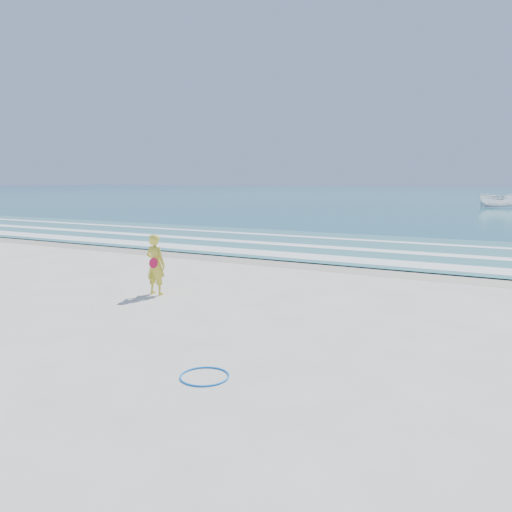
% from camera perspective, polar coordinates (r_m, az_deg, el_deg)
% --- Properties ---
extents(ground, '(400.00, 400.00, 0.00)m').
position_cam_1_polar(ground, '(10.70, -13.90, -7.90)').
color(ground, silver).
rests_on(ground, ground).
extents(wet_sand, '(400.00, 2.40, 0.00)m').
position_cam_1_polar(wet_sand, '(18.22, 5.31, -0.82)').
color(wet_sand, '#B2A893').
rests_on(wet_sand, ground).
extents(ocean, '(400.00, 190.00, 0.04)m').
position_cam_1_polar(ocean, '(112.83, 24.68, 6.43)').
color(ocean, '#19727F').
rests_on(ocean, ground).
extents(shallow, '(400.00, 10.00, 0.01)m').
position_cam_1_polar(shallow, '(22.86, 10.17, 1.13)').
color(shallow, '#59B7AD').
rests_on(shallow, ocean).
extents(foam_near, '(400.00, 1.40, 0.01)m').
position_cam_1_polar(foam_near, '(19.40, 6.80, -0.11)').
color(foam_near, white).
rests_on(foam_near, shallow).
extents(foam_mid, '(400.00, 0.90, 0.01)m').
position_cam_1_polar(foam_mid, '(22.10, 9.53, 0.92)').
color(foam_mid, white).
rests_on(foam_mid, shallow).
extents(foam_far, '(400.00, 0.60, 0.01)m').
position_cam_1_polar(foam_far, '(25.23, 11.92, 1.81)').
color(foam_far, white).
rests_on(foam_far, shallow).
extents(hoop, '(0.98, 0.98, 0.03)m').
position_cam_1_polar(hoop, '(7.95, -5.90, -13.51)').
color(hoop, '#0D80F7').
rests_on(hoop, ground).
extents(boat, '(4.39, 1.98, 1.65)m').
position_cam_1_polar(boat, '(58.81, 26.11, 5.76)').
color(boat, white).
rests_on(boat, ocean).
extents(woman, '(0.60, 0.42, 1.61)m').
position_cam_1_polar(woman, '(13.40, -11.41, -0.95)').
color(woman, yellow).
rests_on(woman, ground).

